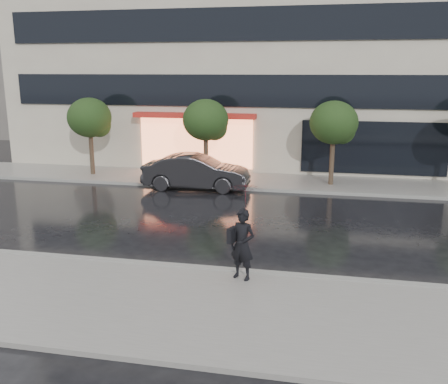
# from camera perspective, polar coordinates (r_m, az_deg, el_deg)

# --- Properties ---
(ground) EXTENTS (120.00, 120.00, 0.00)m
(ground) POSITION_cam_1_polar(r_m,az_deg,el_deg) (14.59, 0.25, -7.71)
(ground) COLOR black
(ground) RESTS_ON ground
(sidewalk_near) EXTENTS (60.00, 4.50, 0.12)m
(sidewalk_near) POSITION_cam_1_polar(r_m,az_deg,el_deg) (11.67, -2.96, -13.19)
(sidewalk_near) COLOR slate
(sidewalk_near) RESTS_ON ground
(sidewalk_far) EXTENTS (60.00, 3.50, 0.12)m
(sidewalk_far) POSITION_cam_1_polar(r_m,az_deg,el_deg) (24.29, 4.99, 1.21)
(sidewalk_far) COLOR slate
(sidewalk_far) RESTS_ON ground
(curb_near) EXTENTS (60.00, 0.25, 0.14)m
(curb_near) POSITION_cam_1_polar(r_m,az_deg,el_deg) (13.65, -0.59, -8.95)
(curb_near) COLOR gray
(curb_near) RESTS_ON ground
(curb_far) EXTENTS (60.00, 0.25, 0.14)m
(curb_far) POSITION_cam_1_polar(r_m,az_deg,el_deg) (22.59, 4.47, 0.28)
(curb_far) COLOR gray
(curb_far) RESTS_ON ground
(office_building) EXTENTS (30.00, 12.76, 18.00)m
(office_building) POSITION_cam_1_polar(r_m,az_deg,el_deg) (31.59, 7.09, 20.39)
(office_building) COLOR #BCB69F
(office_building) RESTS_ON ground
(tree_far_west) EXTENTS (2.20, 2.20, 3.99)m
(tree_far_west) POSITION_cam_1_polar(r_m,az_deg,el_deg) (26.17, -14.97, 8.06)
(tree_far_west) COLOR #33261C
(tree_far_west) RESTS_ON ground
(tree_mid_west) EXTENTS (2.20, 2.20, 3.99)m
(tree_mid_west) POSITION_cam_1_polar(r_m,az_deg,el_deg) (24.12, -1.95, 8.06)
(tree_mid_west) COLOR #33261C
(tree_mid_west) RESTS_ON ground
(tree_mid_east) EXTENTS (2.20, 2.20, 3.99)m
(tree_mid_east) POSITION_cam_1_polar(r_m,az_deg,el_deg) (23.46, 12.58, 7.57)
(tree_mid_east) COLOR #33261C
(tree_mid_east) RESTS_ON ground
(parked_car) EXTENTS (4.86, 1.79, 1.59)m
(parked_car) POSITION_cam_1_polar(r_m,az_deg,el_deg) (22.80, -3.19, 2.30)
(parked_car) COLOR black
(parked_car) RESTS_ON ground
(pedestrian_with_umbrella) EXTENTS (1.20, 1.21, 2.51)m
(pedestrian_with_umbrella) POSITION_cam_1_polar(r_m,az_deg,el_deg) (12.49, 2.27, -3.19)
(pedestrian_with_umbrella) COLOR black
(pedestrian_with_umbrella) RESTS_ON sidewalk_near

